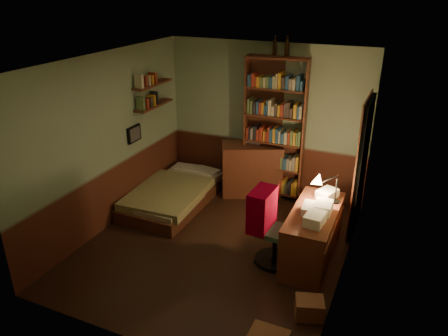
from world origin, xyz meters
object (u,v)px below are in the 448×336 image
at_px(dresser, 252,169).
at_px(desk, 313,235).
at_px(mini_stereo, 254,139).
at_px(desk_lamp, 337,183).
at_px(cardboard_box_b, 309,308).
at_px(bed, 174,188).
at_px(bookshelf, 274,130).
at_px(office_chair, 275,232).

bearing_deg(dresser, desk, -71.42).
distance_m(dresser, mini_stereo, 0.54).
xyz_separation_m(mini_stereo, desk_lamp, (1.66, -1.33, 0.04)).
bearing_deg(cardboard_box_b, desk_lamp, 92.39).
height_order(mini_stereo, desk, mini_stereo).
relative_size(bed, bookshelf, 0.80).
height_order(bed, mini_stereo, mini_stereo).
relative_size(mini_stereo, desk, 0.18).
distance_m(office_chair, cardboard_box_b, 1.13).
distance_m(bed, office_chair, 2.27).
distance_m(desk, office_chair, 0.53).
bearing_deg(desk, desk_lamp, 60.83).
bearing_deg(desk, cardboard_box_b, -77.98).
height_order(desk, desk_lamp, desk_lamp).
xyz_separation_m(bed, office_chair, (2.07, -0.91, 0.18)).
height_order(desk, cardboard_box_b, desk).
height_order(mini_stereo, bookshelf, bookshelf).
relative_size(bed, cardboard_box_b, 6.16).
distance_m(mini_stereo, bookshelf, 0.43).
height_order(dresser, cardboard_box_b, dresser).
xyz_separation_m(bookshelf, office_chair, (0.67, -1.91, -0.73)).
relative_size(mini_stereo, desk_lamp, 0.44).
xyz_separation_m(dresser, cardboard_box_b, (1.70, -2.66, -0.35)).
relative_size(bed, dresser, 1.88).
distance_m(desk, desk_lamp, 0.76).
bearing_deg(bed, office_chair, -23.69).
distance_m(bed, dresser, 1.41).
distance_m(desk_lamp, cardboard_box_b, 1.72).
bearing_deg(desk, office_chair, -147.77).
xyz_separation_m(dresser, desk, (1.45, -1.55, -0.09)).
distance_m(dresser, cardboard_box_b, 3.17).
bearing_deg(dresser, bed, -163.28).
height_order(bed, dresser, dresser).
xyz_separation_m(bed, desk, (2.50, -0.63, 0.08)).
relative_size(bookshelf, desk_lamp, 4.25).
height_order(mini_stereo, cardboard_box_b, mini_stereo).
distance_m(bed, desk_lamp, 2.80).
bearing_deg(desk, mini_stereo, 130.59).
xyz_separation_m(bookshelf, cardboard_box_b, (1.35, -2.74, -1.09)).
bearing_deg(mini_stereo, dresser, -82.89).
bearing_deg(desk, bed, 165.26).
distance_m(bookshelf, desk_lamp, 1.83).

